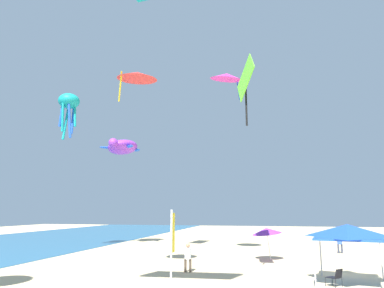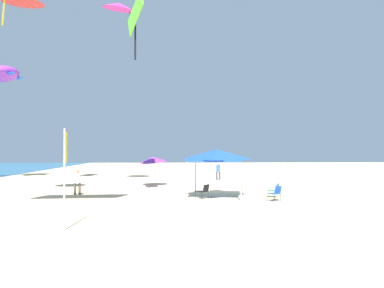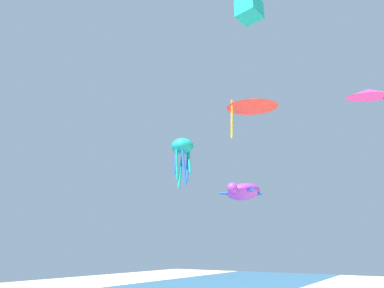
{
  "view_description": "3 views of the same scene",
  "coord_description": "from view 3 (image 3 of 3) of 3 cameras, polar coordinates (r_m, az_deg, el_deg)",
  "views": [
    {
      "loc": [
        -20.83,
        3.69,
        3.5
      ],
      "look_at": [
        -0.24,
        8.35,
        7.44
      ],
      "focal_mm": 33.1,
      "sensor_mm": 36.0,
      "label": 1
    },
    {
      "loc": [
        -24.59,
        2.87,
        2.77
      ],
      "look_at": [
        -1.42,
        1.59,
        3.12
      ],
      "focal_mm": 36.48,
      "sensor_mm": 36.0,
      "label": 2
    },
    {
      "loc": [
        -15.72,
        5.75,
        4.84
      ],
      "look_at": [
        -0.24,
        15.84,
        10.63
      ],
      "focal_mm": 31.48,
      "sensor_mm": 36.0,
      "label": 3
    }
  ],
  "objects": [
    {
      "name": "kite_delta_red",
      "position": [
        15.92,
        10.11,
        6.86
      ],
      "size": [
        3.27,
        3.26,
        1.91
      ],
      "rotation": [
        0.0,
        0.0,
        5.25
      ],
      "color": "red"
    },
    {
      "name": "kite_delta_magenta",
      "position": [
        23.7,
        27.75,
        7.62
      ],
      "size": [
        3.75,
        3.74,
        2.37
      ],
      "rotation": [
        0.0,
        0.0,
        2.26
      ],
      "color": "#E02D9E"
    },
    {
      "name": "kite_octopus_teal",
      "position": [
        29.1,
        -1.64,
        -0.83
      ],
      "size": [
        1.91,
        1.91,
        4.24
      ],
      "rotation": [
        0.0,
        0.0,
        5.01
      ],
      "color": "teal"
    },
    {
      "name": "kite_turtle_purple",
      "position": [
        31.67,
        8.6,
        -8.02
      ],
      "size": [
        4.51,
        4.01,
        1.88
      ],
      "rotation": [
        0.0,
        0.0,
        3.08
      ],
      "color": "purple"
    }
  ]
}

